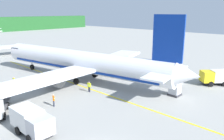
% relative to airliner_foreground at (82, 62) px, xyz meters
% --- Properties ---
extents(airliner_foreground, '(34.50, 41.57, 11.90)m').
position_rel_airliner_foreground_xyz_m(airliner_foreground, '(0.00, 0.00, 0.00)').
color(airliner_foreground, silver).
rests_on(airliner_foreground, ground).
extents(service_truck_fuel, '(2.51, 5.35, 2.62)m').
position_rel_airliner_foreground_xyz_m(service_truck_fuel, '(-15.69, -11.22, -1.91)').
color(service_truck_fuel, silver).
rests_on(service_truck_fuel, ground).
extents(service_truck_catering, '(5.44, 5.27, 2.50)m').
position_rel_airliner_foreground_xyz_m(service_truck_catering, '(14.30, -18.87, -1.95)').
color(service_truck_catering, yellow).
rests_on(service_truck_catering, ground).
extents(cargo_container_near, '(1.62, 1.62, 2.07)m').
position_rel_airliner_foreground_xyz_m(cargo_container_near, '(4.55, -16.30, -2.41)').
color(cargo_container_near, '#333338').
rests_on(cargo_container_near, ground).
extents(cargo_container_mid, '(2.33, 2.33, 2.01)m').
position_rel_airliner_foreground_xyz_m(cargo_container_mid, '(10.09, -12.96, -2.44)').
color(cargo_container_mid, '#333338').
rests_on(cargo_container_mid, ground).
extents(cargo_container_far, '(2.49, 2.49, 1.88)m').
position_rel_airliner_foreground_xyz_m(cargo_container_far, '(8.54, -7.71, -2.51)').
color(cargo_container_far, '#333338').
rests_on(cargo_container_far, ground).
extents(crew_marshaller, '(0.23, 0.63, 1.72)m').
position_rel_airliner_foreground_xyz_m(crew_marshaller, '(-10.31, 5.18, -2.38)').
color(crew_marshaller, '#191E33').
rests_on(crew_marshaller, ground).
extents(crew_loader_left, '(0.39, 0.58, 1.71)m').
position_rel_airliner_foreground_xyz_m(crew_loader_left, '(-10.24, -6.69, -2.38)').
color(crew_loader_left, '#191E33').
rests_on(crew_loader_left, ground).
extents(crew_loader_right, '(0.37, 0.60, 1.66)m').
position_rel_airliner_foreground_xyz_m(crew_loader_right, '(-3.30, -5.83, -2.41)').
color(crew_loader_right, '#191E33').
rests_on(crew_loader_right, ground).
extents(apron_guide_line, '(0.30, 60.00, 0.01)m').
position_rel_airliner_foreground_xyz_m(apron_guide_line, '(-2.31, -4.44, -3.39)').
color(apron_guide_line, yellow).
rests_on(apron_guide_line, ground).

